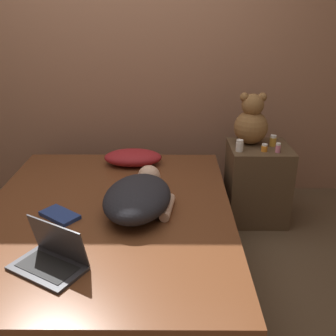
# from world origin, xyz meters

# --- Properties ---
(ground_plane) EXTENTS (12.00, 12.00, 0.00)m
(ground_plane) POSITION_xyz_m (0.00, 0.00, 0.00)
(ground_plane) COLOR brown
(wall_back) EXTENTS (8.00, 0.06, 2.60)m
(wall_back) POSITION_xyz_m (0.00, 1.27, 1.30)
(wall_back) COLOR #996B51
(wall_back) RESTS_ON ground_plane
(bed) EXTENTS (1.58, 1.97, 0.44)m
(bed) POSITION_xyz_m (0.00, 0.00, 0.22)
(bed) COLOR #4C331E
(bed) RESTS_ON ground_plane
(nightstand) EXTENTS (0.46, 0.44, 0.62)m
(nightstand) POSITION_xyz_m (1.08, 0.69, 0.31)
(nightstand) COLOR brown
(nightstand) RESTS_ON ground_plane
(pillow) EXTENTS (0.45, 0.27, 0.12)m
(pillow) POSITION_xyz_m (0.10, 0.75, 0.50)
(pillow) COLOR maroon
(pillow) RESTS_ON bed
(person_lying) EXTENTS (0.48, 0.76, 0.19)m
(person_lying) POSITION_xyz_m (0.20, 0.01, 0.53)
(person_lying) COLOR black
(person_lying) RESTS_ON bed
(laptop) EXTENTS (0.41, 0.36, 0.22)m
(laptop) POSITION_xyz_m (-0.18, -0.56, 0.49)
(laptop) COLOR #333338
(laptop) RESTS_ON bed
(teddy_bear) EXTENTS (0.26, 0.26, 0.40)m
(teddy_bear) POSITION_xyz_m (1.01, 0.76, 0.79)
(teddy_bear) COLOR brown
(teddy_bear) RESTS_ON nightstand
(bottle_amber) EXTENTS (0.05, 0.05, 0.09)m
(bottle_amber) POSITION_xyz_m (1.17, 0.70, 0.66)
(bottle_amber) COLOR gold
(bottle_amber) RESTS_ON nightstand
(bottle_pink) EXTENTS (0.04, 0.04, 0.07)m
(bottle_pink) POSITION_xyz_m (1.18, 0.56, 0.65)
(bottle_pink) COLOR pink
(bottle_pink) RESTS_ON nightstand
(bottle_white) EXTENTS (0.05, 0.05, 0.09)m
(bottle_white) POSITION_xyz_m (0.90, 0.59, 0.66)
(bottle_white) COLOR white
(bottle_white) RESTS_ON nightstand
(bottle_orange) EXTENTS (0.04, 0.04, 0.06)m
(bottle_orange) POSITION_xyz_m (1.09, 0.58, 0.64)
(bottle_orange) COLOR orange
(bottle_orange) RESTS_ON nightstand
(book) EXTENTS (0.27, 0.25, 0.02)m
(book) POSITION_xyz_m (-0.27, -0.09, 0.45)
(book) COLOR navy
(book) RESTS_ON bed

